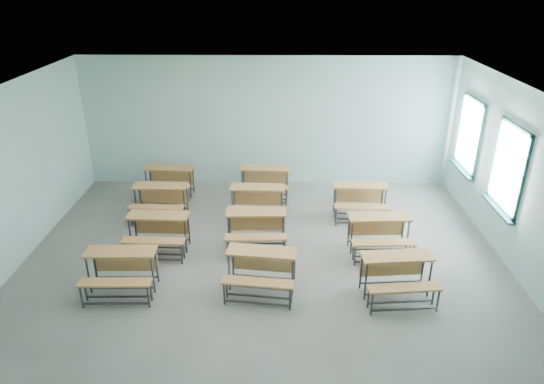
{
  "coord_description": "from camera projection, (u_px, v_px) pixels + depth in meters",
  "views": [
    {
      "loc": [
        0.28,
        -7.48,
        4.95
      ],
      "look_at": [
        0.15,
        1.2,
        1.0
      ],
      "focal_mm": 32.0,
      "sensor_mm": 36.0,
      "label": 1
    }
  ],
  "objects": [
    {
      "name": "room",
      "position": [
        267.0,
        188.0,
        8.23
      ],
      "size": [
        9.04,
        8.04,
        3.24
      ],
      "color": "gray",
      "rests_on": "ground"
    },
    {
      "name": "desk_unit_r0c1",
      "position": [
        261.0,
        266.0,
        8.05
      ],
      "size": [
        1.25,
        0.92,
        0.73
      ],
      "rotation": [
        0.0,
        0.0,
        -0.12
      ],
      "color": "#AA753D",
      "rests_on": "ground"
    },
    {
      "name": "desk_unit_r2c0",
      "position": [
        160.0,
        197.0,
        10.53
      ],
      "size": [
        1.19,
        0.82,
        0.73
      ],
      "rotation": [
        0.0,
        0.0,
        -0.03
      ],
      "color": "#AA753D",
      "rests_on": "ground"
    },
    {
      "name": "desk_unit_r0c0",
      "position": [
        121.0,
        266.0,
        8.05
      ],
      "size": [
        1.19,
        0.81,
        0.73
      ],
      "rotation": [
        0.0,
        0.0,
        0.02
      ],
      "color": "#AA753D",
      "rests_on": "ground"
    },
    {
      "name": "desk_unit_r2c2",
      "position": [
        360.0,
        197.0,
        10.55
      ],
      "size": [
        1.19,
        0.82,
        0.73
      ],
      "rotation": [
        0.0,
        0.0,
        -0.03
      ],
      "color": "#AA753D",
      "rests_on": "ground"
    },
    {
      "name": "desk_unit_r0c2",
      "position": [
        398.0,
        271.0,
        7.92
      ],
      "size": [
        1.24,
        0.89,
        0.73
      ],
      "rotation": [
        0.0,
        0.0,
        0.09
      ],
      "color": "#AA753D",
      "rests_on": "ground"
    },
    {
      "name": "desk_unit_r1c0",
      "position": [
        158.0,
        228.0,
        9.25
      ],
      "size": [
        1.19,
        0.82,
        0.73
      ],
      "rotation": [
        0.0,
        0.0,
        -0.04
      ],
      "color": "#AA753D",
      "rests_on": "ground"
    },
    {
      "name": "desk_unit_r1c1",
      "position": [
        256.0,
        225.0,
        9.37
      ],
      "size": [
        1.19,
        0.82,
        0.73
      ],
      "rotation": [
        0.0,
        0.0,
        0.03
      ],
      "color": "#AA753D",
      "rests_on": "ground"
    },
    {
      "name": "desk_unit_r3c0",
      "position": [
        168.0,
        178.0,
        11.52
      ],
      "size": [
        1.22,
        0.86,
        0.73
      ],
      "rotation": [
        0.0,
        0.0,
        -0.07
      ],
      "color": "#AA753D",
      "rests_on": "ground"
    },
    {
      "name": "desk_unit_r3c1",
      "position": [
        265.0,
        178.0,
        11.48
      ],
      "size": [
        1.2,
        0.84,
        0.73
      ],
      "rotation": [
        0.0,
        0.0,
        -0.05
      ],
      "color": "#AA753D",
      "rests_on": "ground"
    },
    {
      "name": "desk_unit_r2c1",
      "position": [
        257.0,
        199.0,
        10.46
      ],
      "size": [
        1.2,
        0.83,
        0.73
      ],
      "rotation": [
        0.0,
        0.0,
        -0.04
      ],
      "color": "#AA753D",
      "rests_on": "ground"
    },
    {
      "name": "desk_unit_r1c2",
      "position": [
        380.0,
        230.0,
        9.19
      ],
      "size": [
        1.2,
        0.83,
        0.73
      ],
      "rotation": [
        0.0,
        0.0,
        0.04
      ],
      "color": "#AA753D",
      "rests_on": "ground"
    }
  ]
}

